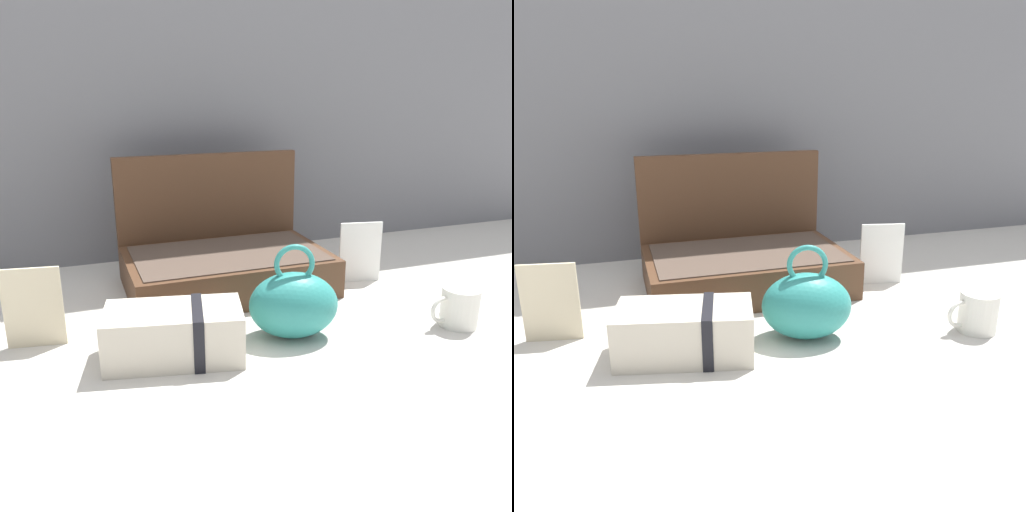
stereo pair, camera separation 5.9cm
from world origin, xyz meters
TOP-DOWN VIEW (x-y plane):
  - ground_plane at (0.00, 0.00)m, footprint 6.00×6.00m
  - back_wall at (0.00, 0.58)m, footprint 3.20×0.06m
  - open_suitcase at (0.02, 0.25)m, footprint 0.50×0.33m
  - teal_pouch_handbag at (0.07, -0.08)m, footprint 0.21×0.17m
  - cream_toiletry_bag at (-0.18, -0.09)m, footprint 0.28×0.19m
  - coffee_mug at (0.43, -0.16)m, footprint 0.12×0.08m
  - info_card_left at (-0.43, 0.06)m, footprint 0.11×0.02m
  - poster_card_right at (0.37, 0.16)m, footprint 0.11×0.03m

SIDE VIEW (x-z plane):
  - ground_plane at x=0.00m, z-range 0.00..0.00m
  - coffee_mug at x=0.43m, z-range 0.00..0.09m
  - cream_toiletry_bag at x=-0.18m, z-range 0.00..0.10m
  - teal_pouch_handbag at x=0.07m, z-range -0.03..0.17m
  - open_suitcase at x=0.02m, z-range -0.09..0.24m
  - poster_card_right at x=0.37m, z-range 0.00..0.16m
  - info_card_left at x=-0.43m, z-range 0.00..0.17m
  - back_wall at x=0.00m, z-range 0.00..1.40m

